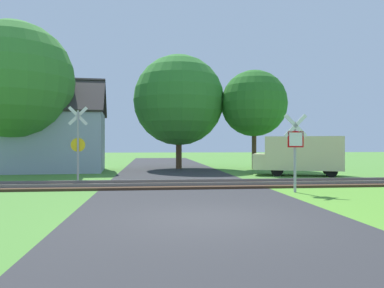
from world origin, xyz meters
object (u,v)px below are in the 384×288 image
at_px(tree_right, 254,103).
at_px(mail_truck, 300,154).
at_px(tree_center, 179,100).
at_px(tree_left, 14,80).
at_px(crossing_sign_far, 78,140).
at_px(stop_sign_near, 295,146).
at_px(house, 56,139).

xyz_separation_m(tree_right, mail_truck, (1.05, -5.89, -3.54)).
distance_m(tree_center, mail_truck, 10.33).
relative_size(tree_left, tree_center, 1.09).
bearing_deg(tree_center, mail_truck, -47.78).
bearing_deg(tree_left, crossing_sign_far, -51.15).
height_order(stop_sign_near, tree_left, tree_left).
xyz_separation_m(crossing_sign_far, tree_left, (-4.88, 6.06, 3.71)).
bearing_deg(crossing_sign_far, mail_truck, 6.66).
xyz_separation_m(crossing_sign_far, tree_center, (5.37, 10.21, 3.12)).
bearing_deg(tree_left, stop_sign_near, -37.28).
height_order(crossing_sign_far, tree_left, tree_left).
distance_m(house, tree_center, 9.09).
bearing_deg(crossing_sign_far, stop_sign_near, -34.11).
distance_m(house, tree_left, 4.53).
relative_size(tree_right, tree_center, 0.85).
bearing_deg(mail_truck, crossing_sign_far, 125.98).
bearing_deg(stop_sign_near, tree_left, -35.95).
bearing_deg(tree_left, mail_truck, -10.03).
distance_m(stop_sign_near, house, 16.98).
relative_size(stop_sign_near, tree_left, 0.32).
xyz_separation_m(stop_sign_near, tree_right, (2.17, 13.20, 3.07)).
xyz_separation_m(stop_sign_near, house, (-11.59, 12.40, 0.44)).
bearing_deg(stop_sign_near, tree_center, -76.04).
xyz_separation_m(stop_sign_near, crossing_sign_far, (-8.60, 4.20, 0.25)).
height_order(stop_sign_near, tree_right, tree_right).
distance_m(house, tree_right, 14.03).
relative_size(tree_left, mail_truck, 1.76).
height_order(crossing_sign_far, tree_center, tree_center).
distance_m(crossing_sign_far, mail_truck, 12.24).
relative_size(crossing_sign_far, tree_center, 0.42).
xyz_separation_m(house, tree_right, (13.76, 0.79, 2.63)).
bearing_deg(mail_truck, stop_sign_near, 177.53).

